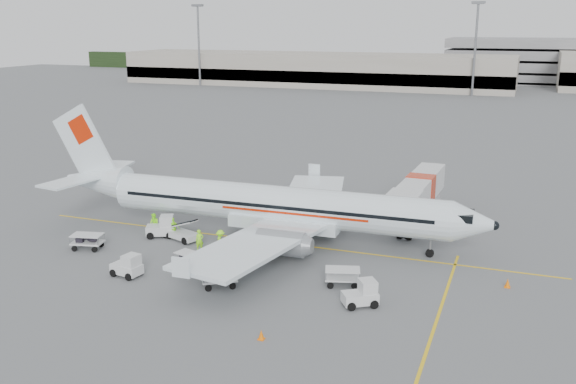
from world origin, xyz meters
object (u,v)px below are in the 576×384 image
jet_bridge (420,198)px  belt_loader (181,225)px  tug_fore (360,293)px  tug_aft (161,226)px  tug_mid (126,265)px  aircraft (275,179)px

jet_bridge → belt_loader: (-17.62, -12.18, -0.85)m
tug_fore → tug_aft: size_ratio=0.93×
jet_bridge → tug_mid: 26.84m
aircraft → tug_mid: aircraft is taller
jet_bridge → tug_aft: bearing=-145.5°
jet_bridge → tug_mid: size_ratio=7.40×
tug_fore → tug_mid: bearing=150.3°
tug_aft → aircraft: bearing=-8.0°
tug_mid → tug_aft: size_ratio=0.91×
jet_bridge → tug_fore: (-0.53, -19.59, -1.24)m
tug_fore → tug_aft: 20.40m
tug_mid → belt_loader: bearing=102.0°
tug_fore → jet_bridge: bearing=55.5°
jet_bridge → tug_fore: 19.63m
tug_mid → tug_aft: bearing=114.8°
tug_fore → tug_aft: (-19.01, 7.41, 0.06)m
aircraft → tug_mid: 13.74m
jet_bridge → tug_fore: size_ratio=7.24×
jet_bridge → tug_fore: bearing=-89.0°
tug_aft → tug_mid: bearing=-98.6°
tug_fore → tug_mid: 16.74m
aircraft → tug_mid: (-7.01, -11.01, -4.30)m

